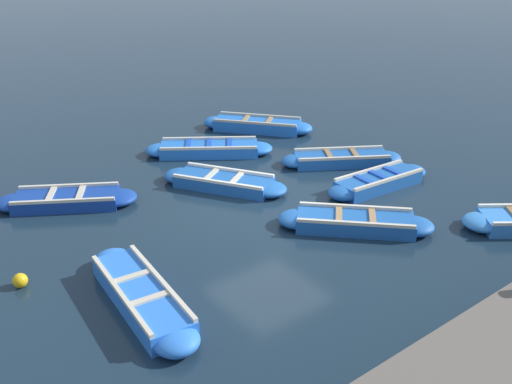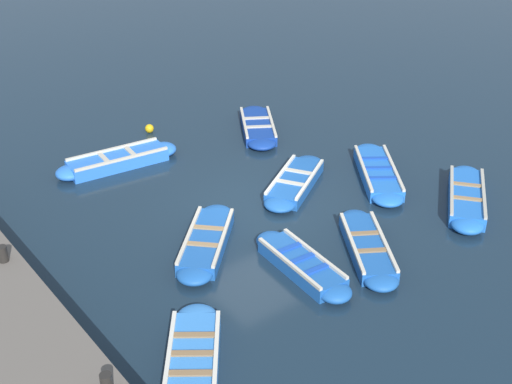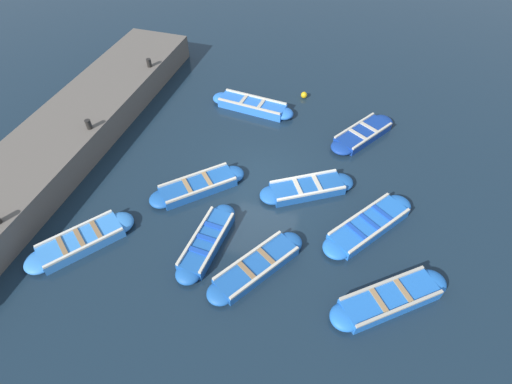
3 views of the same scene
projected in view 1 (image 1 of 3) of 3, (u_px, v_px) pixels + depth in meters
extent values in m
plane|color=#162838|center=(270.00, 206.00, 14.19)|extent=(120.00, 120.00, 0.00)
ellipsoid|color=#3884E0|center=(483.00, 222.00, 13.09)|extent=(1.23, 1.24, 0.31)
cube|color=#1E59AD|center=(224.00, 182.00, 15.08)|extent=(2.55, 2.06, 0.29)
ellipsoid|color=#1E59AD|center=(181.00, 176.00, 15.47)|extent=(1.18, 1.17, 0.29)
ellipsoid|color=#1E59AD|center=(269.00, 189.00, 14.70)|extent=(1.18, 1.17, 0.29)
cube|color=silver|center=(217.00, 182.00, 14.65)|extent=(2.07, 1.32, 0.07)
cube|color=silver|center=(230.00, 170.00, 15.36)|extent=(2.07, 1.32, 0.07)
cube|color=beige|center=(211.00, 174.00, 15.12)|extent=(0.54, 0.76, 0.04)
cube|color=beige|center=(236.00, 178.00, 14.91)|extent=(0.54, 0.76, 0.04)
cube|color=blue|center=(257.00, 125.00, 19.10)|extent=(2.65, 2.39, 0.34)
ellipsoid|color=blue|center=(217.00, 122.00, 19.38)|extent=(1.16, 1.15, 0.34)
ellipsoid|color=blue|center=(299.00, 128.00, 18.82)|extent=(1.16, 1.15, 0.34)
cube|color=#B2AD9E|center=(254.00, 123.00, 18.66)|extent=(2.11, 1.73, 0.07)
cube|color=#B2AD9E|center=(260.00, 115.00, 19.36)|extent=(2.11, 1.73, 0.07)
cube|color=#9E7A51|center=(246.00, 119.00, 19.10)|extent=(0.60, 0.69, 0.04)
cube|color=#9E7A51|center=(269.00, 120.00, 18.94)|extent=(0.60, 0.69, 0.04)
cube|color=#1E59AD|center=(341.00, 159.00, 16.50)|extent=(2.07, 2.61, 0.30)
ellipsoid|color=#1E59AD|center=(296.00, 161.00, 16.38)|extent=(1.07, 1.07, 0.30)
ellipsoid|color=#1E59AD|center=(387.00, 158.00, 16.62)|extent=(1.07, 1.07, 0.30)
cube|color=beige|center=(345.00, 158.00, 16.09)|extent=(1.40, 2.17, 0.07)
cube|color=beige|center=(339.00, 148.00, 16.76)|extent=(1.40, 2.17, 0.07)
cube|color=olive|center=(329.00, 154.00, 16.40)|extent=(0.69, 0.51, 0.04)
cube|color=olive|center=(355.00, 153.00, 16.46)|extent=(0.69, 0.51, 0.04)
cube|color=navy|center=(67.00, 200.00, 14.15)|extent=(2.07, 2.54, 0.29)
ellipsoid|color=navy|center=(14.00, 202.00, 14.03)|extent=(1.21, 1.22, 0.29)
ellipsoid|color=navy|center=(118.00, 198.00, 14.27)|extent=(1.21, 1.22, 0.29)
cube|color=beige|center=(62.00, 201.00, 13.68)|extent=(1.30, 2.04, 0.07)
cube|color=beige|center=(69.00, 186.00, 14.47)|extent=(1.30, 2.04, 0.07)
cube|color=beige|center=(51.00, 194.00, 14.05)|extent=(0.78, 0.56, 0.04)
cube|color=beige|center=(80.00, 193.00, 14.11)|extent=(0.78, 0.56, 0.04)
cube|color=#1E59AD|center=(378.00, 182.00, 15.08)|extent=(0.96, 2.40, 0.32)
ellipsoid|color=#1E59AD|center=(343.00, 193.00, 14.49)|extent=(0.78, 0.80, 0.32)
ellipsoid|color=#1E59AD|center=(411.00, 172.00, 15.67)|extent=(0.78, 0.80, 0.32)
cube|color=beige|center=(389.00, 179.00, 14.73)|extent=(0.25, 2.31, 0.07)
cube|color=beige|center=(369.00, 170.00, 15.27)|extent=(0.25, 2.31, 0.07)
cube|color=#1947B7|center=(364.00, 180.00, 14.75)|extent=(0.70, 0.19, 0.04)
cube|color=#1947B7|center=(379.00, 175.00, 15.00)|extent=(0.70, 0.19, 0.04)
cube|color=#1947B7|center=(393.00, 171.00, 15.26)|extent=(0.70, 0.19, 0.04)
cube|color=#1E59AD|center=(355.00, 223.00, 13.09)|extent=(2.44, 2.42, 0.31)
ellipsoid|color=#1E59AD|center=(297.00, 219.00, 13.24)|extent=(1.18, 1.18, 0.31)
ellipsoid|color=#1E59AD|center=(414.00, 226.00, 12.94)|extent=(1.18, 1.18, 0.31)
cube|color=beige|center=(356.00, 223.00, 12.64)|extent=(1.83, 1.81, 0.07)
cube|color=beige|center=(355.00, 207.00, 13.37)|extent=(1.83, 1.81, 0.07)
cube|color=#9E7A51|center=(339.00, 214.00, 13.06)|extent=(0.65, 0.66, 0.04)
cube|color=#9E7A51|center=(372.00, 216.00, 12.97)|extent=(0.65, 0.66, 0.04)
cube|color=blue|center=(142.00, 297.00, 10.51)|extent=(2.90, 1.12, 0.36)
ellipsoid|color=blue|center=(114.00, 261.00, 11.60)|extent=(0.87, 0.85, 0.36)
ellipsoid|color=blue|center=(176.00, 341.00, 9.42)|extent=(0.87, 0.85, 0.36)
cube|color=beige|center=(120.00, 293.00, 10.24)|extent=(2.77, 0.36, 0.07)
cube|color=beige|center=(161.00, 280.00, 10.60)|extent=(2.77, 0.36, 0.07)
cube|color=beige|center=(132.00, 276.00, 10.73)|extent=(0.21, 0.75, 0.04)
cube|color=beige|center=(150.00, 298.00, 10.12)|extent=(0.21, 0.75, 0.04)
cube|color=blue|center=(209.00, 149.00, 17.19)|extent=(2.35, 2.79, 0.31)
ellipsoid|color=blue|center=(161.00, 150.00, 17.13)|extent=(1.19, 1.20, 0.31)
ellipsoid|color=blue|center=(257.00, 148.00, 17.25)|extent=(1.19, 1.20, 0.31)
cube|color=beige|center=(209.00, 148.00, 16.73)|extent=(1.64, 2.27, 0.07)
cube|color=beige|center=(209.00, 138.00, 17.49)|extent=(1.64, 2.27, 0.07)
cube|color=#1947B7|center=(188.00, 144.00, 17.09)|extent=(0.74, 0.58, 0.04)
cube|color=#1947B7|center=(209.00, 144.00, 17.12)|extent=(0.74, 0.58, 0.04)
cube|color=#1947B7|center=(230.00, 143.00, 17.14)|extent=(0.74, 0.58, 0.04)
sphere|color=#EAB214|center=(20.00, 280.00, 11.05)|extent=(0.28, 0.28, 0.28)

